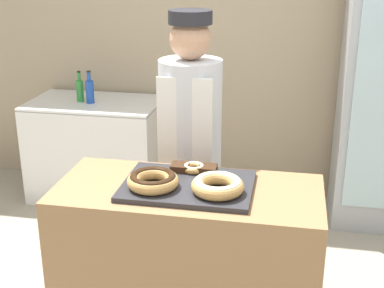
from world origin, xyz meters
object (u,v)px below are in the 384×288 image
chest_freezer (97,148)px  donut_mini_center (194,167)px  bottle_blue (90,91)px  donut_light_glaze (218,185)px  brownie_back_left (180,167)px  serving_tray (188,186)px  baker_person (190,153)px  brownie_back_right (208,169)px  donut_chocolate_glaze (153,180)px  bottle_green (80,90)px  beverage_fridge (384,102)px

chest_freezer → donut_mini_center: bearing=-55.0°
chest_freezer → bottle_blue: bottle_blue is taller
donut_mini_center → donut_light_glaze: bearing=-55.8°
chest_freezer → bottle_blue: bearing=-102.4°
donut_mini_center → brownie_back_left: bearing=180.0°
serving_tray → baker_person: size_ratio=0.35×
brownie_back_left → brownie_back_right: same height
serving_tray → bottle_blue: size_ratio=2.28×
serving_tray → chest_freezer: (-1.12, 1.75, -0.54)m
brownie_back_left → bottle_blue: bottle_blue is taller
serving_tray → donut_chocolate_glaze: size_ratio=2.53×
bottle_green → bottle_blue: bearing=-17.8°
serving_tray → chest_freezer: size_ratio=0.56×
brownie_back_left → bottle_blue: (-1.06, 1.55, -0.06)m
serving_tray → donut_mini_center: size_ratio=5.32×
brownie_back_left → bottle_green: bottle_green is taller
baker_person → chest_freezer: 1.64m
donut_light_glaze → bottle_green: bearing=127.4°
serving_tray → donut_light_glaze: (0.15, -0.07, 0.05)m
donut_light_glaze → baker_person: baker_person is taller
donut_mini_center → chest_freezer: (-1.12, 1.60, -0.57)m
donut_chocolate_glaze → bottle_blue: 2.03m
donut_chocolate_glaze → baker_person: 0.64m
chest_freezer → bottle_green: bearing=-170.3°
baker_person → bottle_blue: size_ratio=6.46×
donut_chocolate_glaze → baker_person: (0.05, 0.63, -0.10)m
serving_tray → beverage_fridge: 2.06m
brownie_back_right → baker_person: 0.45m
baker_person → donut_chocolate_glaze: bearing=-94.3°
donut_light_glaze → bottle_green: bottle_green is taller
chest_freezer → serving_tray: bearing=-57.3°
donut_light_glaze → chest_freezer: bearing=124.9°
brownie_back_right → bottle_green: (-1.29, 1.58, -0.06)m
beverage_fridge → bottle_blue: (-2.23, -0.04, -0.01)m
donut_chocolate_glaze → brownie_back_right: (0.21, 0.22, -0.02)m
donut_chocolate_glaze → beverage_fridge: (1.25, 1.81, -0.06)m
donut_mini_center → brownie_back_left: (-0.07, 0.00, -0.00)m
serving_tray → bottle_green: size_ratio=2.39×
beverage_fridge → chest_freezer: (-2.22, 0.01, -0.52)m
beverage_fridge → donut_chocolate_glaze: bearing=-124.6°
bottle_green → donut_light_glaze: bearing=-52.6°
donut_light_glaze → chest_freezer: 2.29m
brownie_back_right → bottle_green: size_ratio=0.35×
donut_chocolate_glaze → serving_tray: bearing=24.9°
donut_chocolate_glaze → bottle_green: bearing=121.0°
donut_light_glaze → brownie_back_right: size_ratio=2.68×
donut_mini_center → brownie_back_left: size_ratio=1.27×
chest_freezer → bottle_green: size_ratio=4.24×
bottle_green → donut_chocolate_glaze: bearing=-59.0°
donut_mini_center → bottle_green: size_ratio=0.45×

